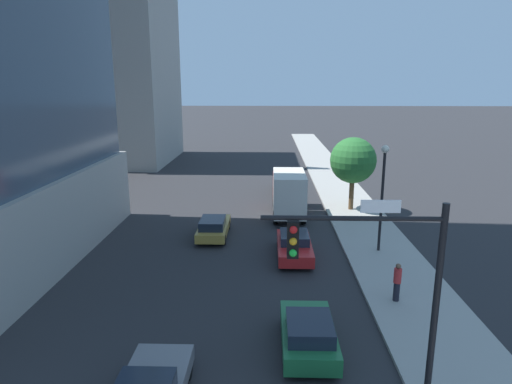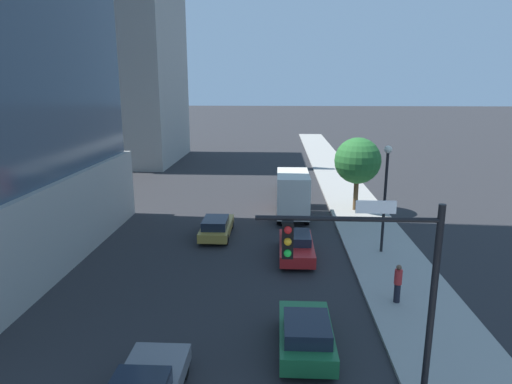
% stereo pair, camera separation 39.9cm
% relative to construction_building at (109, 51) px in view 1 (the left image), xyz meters
% --- Properties ---
extents(sidewalk, '(4.28, 120.00, 0.15)m').
position_rel_construction_building_xyz_m(sidewalk, '(26.15, -29.03, -13.42)').
color(sidewalk, '#9E9B93').
rests_on(sidewalk, ground).
extents(construction_building, '(15.22, 16.77, 34.13)m').
position_rel_construction_building_xyz_m(construction_building, '(0.00, 0.00, 0.00)').
color(construction_building, '#9E9B93').
rests_on(construction_building, ground).
extents(traffic_light_pole, '(5.18, 0.48, 6.33)m').
position_rel_construction_building_xyz_m(traffic_light_pole, '(22.64, -44.30, -9.01)').
color(traffic_light_pole, black).
rests_on(traffic_light_pole, sidewalk).
extents(street_lamp, '(0.44, 0.44, 6.15)m').
position_rel_construction_building_xyz_m(street_lamp, '(25.99, -31.57, -9.35)').
color(street_lamp, black).
rests_on(street_lamp, sidewalk).
extents(street_tree, '(3.49, 3.49, 5.57)m').
position_rel_construction_building_xyz_m(street_tree, '(25.94, -22.76, -9.54)').
color(street_tree, brown).
rests_on(street_tree, sidewalk).
extents(car_gold, '(1.80, 4.51, 1.35)m').
position_rel_construction_building_xyz_m(car_gold, '(16.05, -29.11, -12.82)').
color(car_gold, '#AD8938').
rests_on(car_gold, ground).
extents(car_black, '(1.84, 4.76, 1.35)m').
position_rel_construction_building_xyz_m(car_black, '(21.04, -16.73, -12.82)').
color(car_black, black).
rests_on(car_black, ground).
extents(car_green, '(1.93, 4.04, 1.45)m').
position_rel_construction_building_xyz_m(car_green, '(21.04, -41.57, -12.77)').
color(car_green, '#1E6638').
rests_on(car_green, ground).
extents(car_red, '(1.89, 4.61, 1.38)m').
position_rel_construction_building_xyz_m(car_red, '(21.04, -32.34, -12.81)').
color(car_red, red).
rests_on(car_red, ground).
extents(box_truck, '(2.28, 6.70, 3.42)m').
position_rel_construction_building_xyz_m(box_truck, '(21.04, -24.25, -11.62)').
color(box_truck, '#B21E1E').
rests_on(box_truck, ground).
extents(pedestrian_red_shirt, '(0.34, 0.34, 1.76)m').
position_rel_construction_building_xyz_m(pedestrian_red_shirt, '(25.28, -37.79, -12.44)').
color(pedestrian_red_shirt, black).
rests_on(pedestrian_red_shirt, sidewalk).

